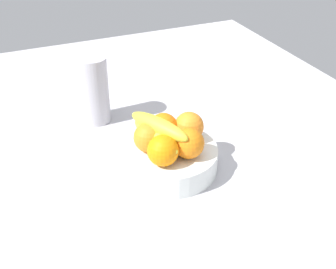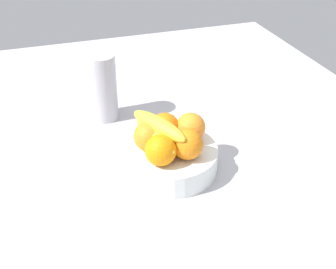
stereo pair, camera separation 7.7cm
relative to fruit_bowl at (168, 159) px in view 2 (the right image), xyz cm
name	(u,v)px [view 2 (the right image)]	position (x,y,z in cm)	size (l,w,h in cm)	color
ground_plane	(171,168)	(1.94, -1.35, -4.35)	(180.00, 140.00, 3.00)	#B3B1B7
fruit_bowl	(168,159)	(0.00, 0.00, 0.00)	(23.60, 23.60, 5.71)	white
orange_front_left	(191,127)	(1.99, -6.32, 6.42)	(7.13, 7.13, 7.13)	orange
orange_front_right	(165,128)	(3.85, -0.46, 6.42)	(7.13, 7.13, 7.13)	orange
orange_center	(149,136)	(1.25, 4.28, 6.42)	(7.13, 7.13, 7.13)	orange
orange_back_left	(161,150)	(-5.00, 3.36, 6.42)	(7.13, 7.13, 7.13)	orange
orange_back_right	(188,144)	(-4.62, -3.11, 6.42)	(7.13, 7.13, 7.13)	orange
banana_bunch	(156,135)	(0.53, 2.80, 7.05)	(17.65, 10.80, 8.40)	yellow
thermos_tumbler	(103,87)	(29.23, 9.37, 6.65)	(7.88, 7.88, 19.01)	#B7B5BE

